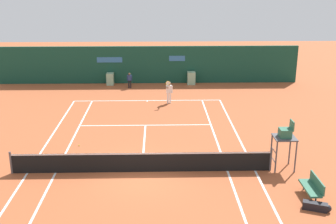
{
  "coord_description": "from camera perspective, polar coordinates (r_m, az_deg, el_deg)",
  "views": [
    {
      "loc": [
        0.76,
        -17.93,
        8.77
      ],
      "look_at": [
        1.38,
        6.51,
        0.8
      ],
      "focal_mm": 45.34,
      "sensor_mm": 36.0,
      "label": 1
    }
  ],
  "objects": [
    {
      "name": "umpire_chair",
      "position": [
        20.39,
        15.45,
        -3.2
      ],
      "size": [
        1.0,
        1.0,
        2.39
      ],
      "rotation": [
        0.0,
        0.0,
        1.57
      ],
      "color": "#47474C",
      "rests_on": "ground_plane"
    },
    {
      "name": "player_bench",
      "position": [
        18.56,
        18.89,
        -9.42
      ],
      "size": [
        0.54,
        1.53,
        0.88
      ],
      "rotation": [
        0.0,
        0.0,
        1.57
      ],
      "color": "#38383D",
      "rests_on": "ground_plane"
    },
    {
      "name": "ball_kid_centre_post",
      "position": [
        34.27,
        -5.19,
        4.4
      ],
      "size": [
        0.42,
        0.18,
        1.26
      ],
      "rotation": [
        0.0,
        0.0,
        3.23
      ],
      "color": "black",
      "rests_on": "ground_plane"
    },
    {
      "name": "tennis_ball_by_sideline",
      "position": [
        27.87,
        -10.96,
        -0.55
      ],
      "size": [
        0.07,
        0.07,
        0.07
      ],
      "primitive_type": "sphere",
      "color": "#CCE033",
      "rests_on": "ground_plane"
    },
    {
      "name": "equipment_bag",
      "position": [
        17.86,
        19.47,
        -11.91
      ],
      "size": [
        1.07,
        0.62,
        0.32
      ],
      "color": "black",
      "rests_on": "ground_plane"
    },
    {
      "name": "tennis_ball_mid_court",
      "position": [
        23.25,
        -11.87,
        -4.42
      ],
      "size": [
        0.07,
        0.07,
        0.07
      ],
      "primitive_type": "sphere",
      "color": "#CCE033",
      "rests_on": "ground_plane"
    },
    {
      "name": "tennis_ball_near_service_line",
      "position": [
        21.72,
        1.35,
        -5.66
      ],
      "size": [
        0.07,
        0.07,
        0.07
      ],
      "primitive_type": "sphere",
      "color": "#CCE033",
      "rests_on": "ground_plane"
    },
    {
      "name": "player_on_baseline",
      "position": [
        29.94,
        0.14,
        2.88
      ],
      "size": [
        0.5,
        0.73,
        1.78
      ],
      "rotation": [
        0.0,
        0.0,
        3.36
      ],
      "color": "white",
      "rests_on": "ground_plane"
    },
    {
      "name": "ground_plane",
      "position": [
        20.49,
        -3.47,
        -7.31
      ],
      "size": [
        80.0,
        80.0,
        0.01
      ],
      "color": "#A8512D"
    },
    {
      "name": "tennis_net",
      "position": [
        19.75,
        -3.55,
        -6.7
      ],
      "size": [
        12.1,
        0.1,
        1.07
      ],
      "color": "#4C4C51",
      "rests_on": "ground_plane"
    },
    {
      "name": "sponsor_back_wall",
      "position": [
        35.66,
        -2.62,
        6.28
      ],
      "size": [
        25.0,
        1.02,
        3.11
      ],
      "color": "#144233",
      "rests_on": "ground_plane"
    }
  ]
}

